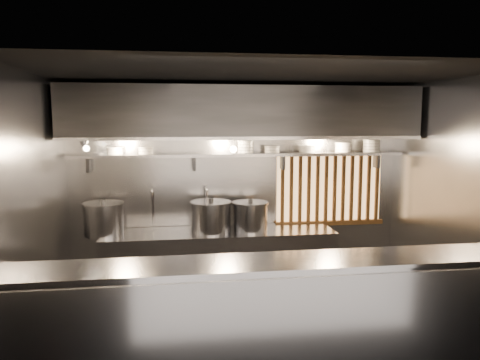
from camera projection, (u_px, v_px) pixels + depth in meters
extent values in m
plane|color=black|center=(257.00, 334.00, 5.13)|extent=(4.50, 4.50, 0.00)
plane|color=black|center=(258.00, 74.00, 4.77)|extent=(4.50, 4.50, 0.00)
plane|color=gray|center=(238.00, 189.00, 6.42)|extent=(4.50, 0.00, 4.50)
plane|color=gray|center=(34.00, 215.00, 4.63)|extent=(0.00, 3.00, 3.00)
plane|color=gray|center=(454.00, 204.00, 5.27)|extent=(0.00, 3.00, 3.00)
cube|color=#9F9FA4|center=(277.00, 324.00, 4.13)|extent=(4.50, 0.50, 1.10)
cube|color=#939399|center=(283.00, 337.00, 3.87)|extent=(4.50, 0.02, 1.01)
cube|color=#9F9FA4|center=(277.00, 262.00, 4.05)|extent=(4.50, 0.56, 0.03)
cube|color=#9F9FA4|center=(219.00, 265.00, 6.14)|extent=(3.00, 0.70, 0.90)
cube|color=#9F9FA4|center=(240.00, 155.00, 6.18)|extent=(4.40, 0.34, 0.04)
cube|color=#2D2D30|center=(242.00, 113.00, 5.90)|extent=(4.40, 0.80, 0.65)
cube|color=#9F9FA4|center=(247.00, 138.00, 5.54)|extent=(4.40, 0.03, 0.04)
cube|color=#FFBF72|center=(329.00, 188.00, 6.59)|extent=(1.50, 0.02, 0.92)
cube|color=brown|center=(331.00, 154.00, 6.48)|extent=(1.56, 0.06, 0.06)
cube|color=brown|center=(329.00, 223.00, 6.60)|extent=(1.56, 0.06, 0.06)
cube|color=brown|center=(282.00, 190.00, 6.44)|extent=(0.04, 0.04, 0.92)
cube|color=brown|center=(291.00, 190.00, 6.46)|extent=(0.04, 0.04, 0.92)
cube|color=brown|center=(300.00, 189.00, 6.48)|extent=(0.04, 0.04, 0.92)
cube|color=brown|center=(309.00, 189.00, 6.50)|extent=(0.04, 0.04, 0.92)
cube|color=brown|center=(317.00, 189.00, 6.51)|extent=(0.04, 0.04, 0.92)
cube|color=brown|center=(326.00, 189.00, 6.53)|extent=(0.04, 0.04, 0.92)
cube|color=brown|center=(335.00, 189.00, 6.55)|extent=(0.04, 0.04, 0.92)
cube|color=brown|center=(343.00, 188.00, 6.57)|extent=(0.04, 0.04, 0.92)
cube|color=brown|center=(352.00, 188.00, 6.59)|extent=(0.04, 0.04, 0.92)
cube|color=brown|center=(360.00, 188.00, 6.60)|extent=(0.04, 0.04, 0.92)
cube|color=brown|center=(368.00, 188.00, 6.62)|extent=(0.04, 0.04, 0.92)
cube|color=brown|center=(377.00, 188.00, 6.64)|extent=(0.05, 0.04, 0.92)
cylinder|color=silver|center=(153.00, 206.00, 6.24)|extent=(0.03, 0.03, 0.48)
sphere|color=silver|center=(153.00, 189.00, 6.20)|extent=(0.04, 0.04, 0.04)
cylinder|color=silver|center=(152.00, 190.00, 6.08)|extent=(0.03, 0.26, 0.03)
sphere|color=silver|center=(152.00, 192.00, 5.95)|extent=(0.04, 0.04, 0.04)
cylinder|color=silver|center=(152.00, 197.00, 5.96)|extent=(0.03, 0.03, 0.14)
cylinder|color=silver|center=(206.00, 205.00, 6.34)|extent=(0.03, 0.03, 0.48)
sphere|color=silver|center=(205.00, 188.00, 6.30)|extent=(0.04, 0.04, 0.04)
cylinder|color=silver|center=(206.00, 189.00, 6.18)|extent=(0.03, 0.26, 0.03)
sphere|color=silver|center=(207.00, 190.00, 6.05)|extent=(0.04, 0.04, 0.04)
cylinder|color=silver|center=(207.00, 196.00, 6.06)|extent=(0.03, 0.03, 0.14)
cone|color=#9F9FA4|center=(84.00, 143.00, 5.43)|extent=(0.25, 0.27, 0.20)
sphere|color=#FFE0B2|center=(86.00, 148.00, 5.42)|extent=(0.07, 0.07, 0.07)
cylinder|color=#2D2D30|center=(85.00, 136.00, 5.51)|extent=(0.02, 0.22, 0.02)
cylinder|color=#2D2D30|center=(233.00, 143.00, 6.03)|extent=(0.01, 0.01, 0.12)
sphere|color=#FFE0B2|center=(233.00, 149.00, 6.04)|extent=(0.09, 0.09, 0.09)
cylinder|color=#9F9FA4|center=(104.00, 220.00, 5.86)|extent=(0.64, 0.64, 0.38)
cylinder|color=#9F9FA4|center=(103.00, 204.00, 5.83)|extent=(0.68, 0.68, 0.03)
cylinder|color=#2D2D30|center=(103.00, 201.00, 5.83)|extent=(0.06, 0.06, 0.04)
cylinder|color=#9F9FA4|center=(211.00, 218.00, 6.01)|extent=(0.62, 0.62, 0.37)
cylinder|color=#9F9FA4|center=(211.00, 203.00, 5.98)|extent=(0.65, 0.65, 0.03)
cylinder|color=#2D2D30|center=(211.00, 200.00, 5.98)|extent=(0.06, 0.06, 0.04)
cylinder|color=#9F9FA4|center=(250.00, 218.00, 6.08)|extent=(0.55, 0.55, 0.35)
cylinder|color=#9F9FA4|center=(250.00, 203.00, 6.06)|extent=(0.59, 0.59, 0.03)
cylinder|color=#2D2D30|center=(250.00, 200.00, 6.05)|extent=(0.06, 0.06, 0.04)
cylinder|color=white|center=(115.00, 153.00, 5.95)|extent=(0.21, 0.21, 0.03)
cylinder|color=white|center=(115.00, 150.00, 5.94)|extent=(0.21, 0.21, 0.03)
cylinder|color=white|center=(115.00, 148.00, 5.94)|extent=(0.22, 0.22, 0.01)
cylinder|color=white|center=(146.00, 153.00, 6.00)|extent=(0.18, 0.18, 0.03)
cylinder|color=white|center=(146.00, 150.00, 6.00)|extent=(0.18, 0.18, 0.03)
cylinder|color=white|center=(146.00, 147.00, 6.00)|extent=(0.20, 0.20, 0.01)
cylinder|color=white|center=(246.00, 152.00, 6.19)|extent=(0.21, 0.21, 0.03)
cylinder|color=white|center=(246.00, 149.00, 6.18)|extent=(0.21, 0.21, 0.03)
cylinder|color=white|center=(246.00, 146.00, 6.18)|extent=(0.21, 0.21, 0.03)
cylinder|color=white|center=(246.00, 143.00, 6.17)|extent=(0.21, 0.21, 0.03)
cylinder|color=white|center=(246.00, 141.00, 6.17)|extent=(0.22, 0.22, 0.01)
cylinder|color=white|center=(272.00, 151.00, 6.24)|extent=(0.20, 0.20, 0.03)
cylinder|color=white|center=(272.00, 148.00, 6.24)|extent=(0.20, 0.20, 0.03)
cylinder|color=white|center=(272.00, 146.00, 6.23)|extent=(0.21, 0.21, 0.01)
cylinder|color=white|center=(307.00, 151.00, 6.31)|extent=(0.21, 0.21, 0.03)
cylinder|color=white|center=(307.00, 148.00, 6.30)|extent=(0.21, 0.21, 0.03)
cylinder|color=white|center=(307.00, 146.00, 6.30)|extent=(0.23, 0.23, 0.01)
cylinder|color=white|center=(343.00, 151.00, 6.38)|extent=(0.21, 0.21, 0.03)
cylinder|color=white|center=(343.00, 148.00, 6.38)|extent=(0.21, 0.21, 0.03)
cylinder|color=white|center=(343.00, 145.00, 6.37)|extent=(0.21, 0.21, 0.03)
cylinder|color=white|center=(343.00, 143.00, 6.37)|extent=(0.22, 0.22, 0.01)
cylinder|color=white|center=(371.00, 150.00, 6.44)|extent=(0.22, 0.22, 0.03)
cylinder|color=white|center=(371.00, 148.00, 6.43)|extent=(0.22, 0.22, 0.03)
cylinder|color=white|center=(371.00, 145.00, 6.43)|extent=(0.22, 0.22, 0.03)
cylinder|color=white|center=(371.00, 142.00, 6.43)|extent=(0.22, 0.22, 0.03)
cylinder|color=white|center=(372.00, 140.00, 6.42)|extent=(0.24, 0.24, 0.01)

